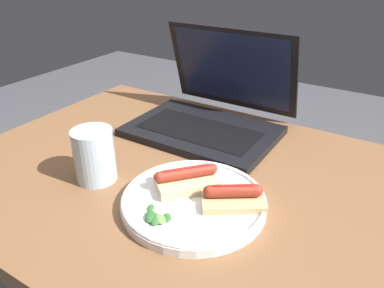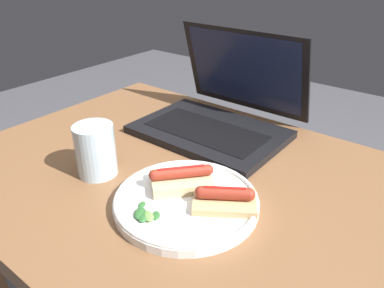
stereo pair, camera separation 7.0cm
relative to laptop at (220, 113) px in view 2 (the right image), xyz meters
name	(u,v)px [view 2 (the right image)]	position (x,y,z in m)	size (l,w,h in m)	color
desk	(193,219)	(0.09, -0.21, -0.15)	(1.01, 0.70, 0.77)	brown
laptop	(220,113)	(0.00, 0.00, 0.00)	(0.35, 0.30, 0.24)	black
plate	(186,201)	(0.13, -0.29, -0.03)	(0.25, 0.25, 0.02)	white
sausage_toast_left	(225,198)	(0.19, -0.27, -0.01)	(0.13, 0.12, 0.04)	tan
sausage_toast_middle	(181,179)	(0.10, -0.27, -0.01)	(0.13, 0.13, 0.04)	#D6B784
salad_pile	(145,215)	(0.11, -0.37, -0.02)	(0.06, 0.05, 0.01)	#2D662D
drinking_glass	(96,150)	(-0.07, -0.32, 0.01)	(0.08, 0.08, 0.10)	silver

